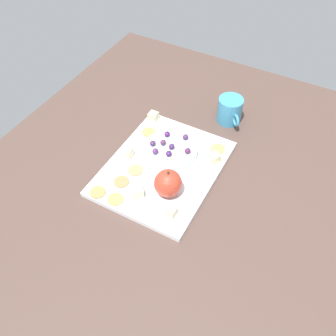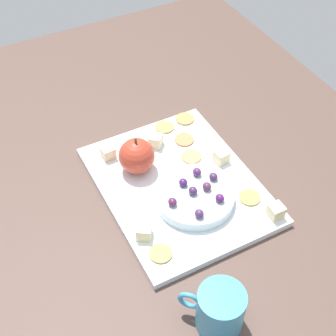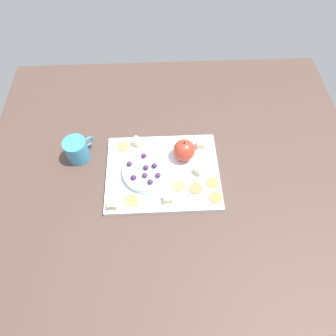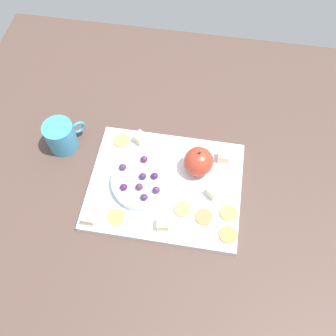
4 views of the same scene
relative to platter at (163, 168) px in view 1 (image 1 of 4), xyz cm
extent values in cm
cube|color=brown|center=(-3.68, -3.71, -2.71)|extent=(129.17, 107.26, 3.95)
cube|color=white|center=(0.00, 0.00, 0.00)|extent=(37.35, 29.48, 1.46)
cylinder|color=silver|center=(5.38, 0.66, 1.83)|extent=(15.55, 15.55, 2.20)
sphere|color=#BB3C29|center=(-7.41, -5.56, 4.43)|extent=(7.40, 7.40, 7.40)
cylinder|color=brown|center=(-7.41, -5.56, 8.73)|extent=(0.50, 0.50, 1.20)
cube|color=beige|center=(-1.28, 10.92, 2.07)|extent=(2.94, 2.94, 2.68)
cube|color=beige|center=(-11.96, 0.93, 2.07)|extent=(3.78, 3.78, 2.68)
cube|color=beige|center=(8.59, -11.75, 2.07)|extent=(3.70, 3.70, 2.68)
cube|color=beige|center=(15.86, 12.33, 2.07)|extent=(2.68, 2.68, 2.68)
cube|color=beige|center=(-13.41, -9.51, 2.07)|extent=(2.74, 2.74, 2.68)
cylinder|color=#AB864E|center=(-16.41, 10.66, 0.93)|extent=(4.21, 4.21, 0.40)
cylinder|color=tan|center=(-5.10, 5.97, 0.93)|extent=(4.21, 4.21, 0.40)
cylinder|color=#BA804F|center=(-10.40, 7.16, 0.93)|extent=(4.21, 4.21, 0.40)
cylinder|color=tan|center=(13.51, -10.83, 0.93)|extent=(4.21, 4.21, 0.40)
cylinder|color=tan|center=(10.03, 10.50, 0.93)|extent=(4.21, 4.21, 0.40)
cylinder|color=tan|center=(-16.08, 5.27, 0.93)|extent=(4.21, 4.21, 0.40)
ellipsoid|color=#4E1C5D|center=(9.34, 3.82, 3.70)|extent=(1.80, 1.62, 1.55)
ellipsoid|color=#4A2A58|center=(10.78, -1.49, 3.73)|extent=(1.80, 1.62, 1.60)
ellipsoid|color=#472851|center=(4.04, 5.63, 3.68)|extent=(1.80, 1.62, 1.49)
ellipsoid|color=#532B4B|center=(5.71, 3.15, 3.74)|extent=(1.80, 1.62, 1.61)
ellipsoid|color=#411E5B|center=(2.65, -0.36, 3.68)|extent=(1.80, 1.62, 1.49)
ellipsoid|color=#502A5D|center=(1.55, 3.35, 3.77)|extent=(1.80, 1.62, 1.68)
ellipsoid|color=#432653|center=(5.43, 0.23, 3.73)|extent=(1.80, 1.62, 1.60)
ellipsoid|color=#542450|center=(6.05, -4.53, 3.73)|extent=(1.80, 1.62, 1.60)
cylinder|color=#3E93BC|center=(28.68, -8.04, 3.39)|extent=(7.71, 7.71, 8.24)
torus|color=#3E93BC|center=(25.03, -11.53, 3.39)|extent=(3.44, 3.34, 4.00)
camera|label=1|loc=(-59.89, -34.02, 77.84)|focal=39.42mm
camera|label=2|loc=(58.01, -32.68, 75.00)|focal=52.94mm
camera|label=3|loc=(0.63, 54.06, 86.66)|focal=32.70mm
camera|label=4|loc=(-7.43, 41.41, 82.03)|focal=39.55mm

